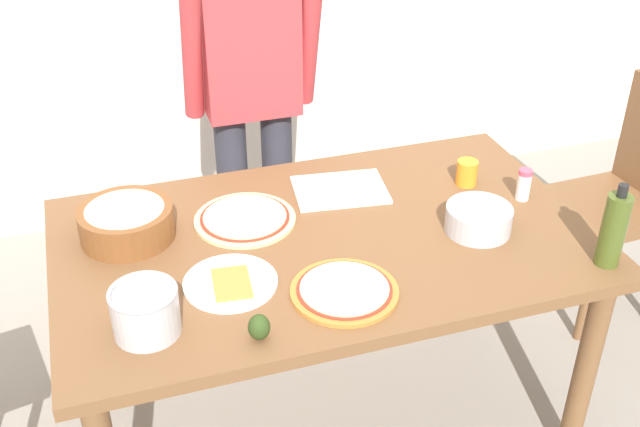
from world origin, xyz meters
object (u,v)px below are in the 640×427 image
(pizza_raw_on_board, at_px, (245,219))
(cup_orange, at_px, (467,173))
(popcorn_bowl, at_px, (126,220))
(avocado, at_px, (259,327))
(olive_oil_bottle, at_px, (613,230))
(steel_pot, at_px, (145,311))
(mixing_bowl_steel, at_px, (478,219))
(person_cook, at_px, (251,88))
(pizza_cooked_on_tray, at_px, (344,291))
(dining_table, at_px, (325,261))
(cutting_board_white, at_px, (340,190))
(salt_shaker, at_px, (524,185))
(chair_wooden_right, at_px, (627,189))
(plate_with_slice, at_px, (231,283))

(pizza_raw_on_board, xyz_separation_m, cup_orange, (0.76, -0.00, 0.03))
(popcorn_bowl, bearing_deg, avocado, -65.07)
(olive_oil_bottle, xyz_separation_m, steel_pot, (-1.28, 0.10, -0.05))
(mixing_bowl_steel, bearing_deg, person_cook, 119.16)
(pizza_cooked_on_tray, relative_size, steel_pot, 1.70)
(dining_table, xyz_separation_m, popcorn_bowl, (-0.56, 0.18, 0.15))
(pizza_cooked_on_tray, height_order, steel_pot, steel_pot)
(olive_oil_bottle, bearing_deg, cutting_board_white, 133.62)
(pizza_raw_on_board, height_order, cup_orange, cup_orange)
(salt_shaker, bearing_deg, dining_table, -179.12)
(chair_wooden_right, distance_m, olive_oil_bottle, 0.94)
(mixing_bowl_steel, bearing_deg, steel_pot, -170.92)
(steel_pot, distance_m, cup_orange, 1.19)
(person_cook, relative_size, pizza_raw_on_board, 5.16)
(person_cook, bearing_deg, cup_orange, -45.85)
(chair_wooden_right, xyz_separation_m, cup_orange, (-0.77, -0.11, 0.26))
(plate_with_slice, bearing_deg, chair_wooden_right, 14.11)
(person_cook, height_order, popcorn_bowl, person_cook)
(avocado, bearing_deg, chair_wooden_right, 21.79)
(pizza_raw_on_board, height_order, olive_oil_bottle, olive_oil_bottle)
(dining_table, height_order, pizza_cooked_on_tray, pizza_cooked_on_tray)
(olive_oil_bottle, distance_m, avocado, 1.02)
(mixing_bowl_steel, distance_m, salt_shaker, 0.26)
(popcorn_bowl, distance_m, salt_shaker, 1.25)
(popcorn_bowl, bearing_deg, cup_orange, -1.15)
(pizza_cooked_on_tray, height_order, cutting_board_white, pizza_cooked_on_tray)
(steel_pot, bearing_deg, dining_table, 26.05)
(cup_orange, relative_size, cutting_board_white, 0.28)
(plate_with_slice, relative_size, cutting_board_white, 0.87)
(dining_table, bearing_deg, pizza_cooked_on_tray, -97.82)
(olive_oil_bottle, bearing_deg, steel_pot, 175.36)
(pizza_raw_on_board, xyz_separation_m, salt_shaker, (0.89, -0.15, 0.04))
(person_cook, height_order, steel_pot, person_cook)
(pizza_raw_on_board, xyz_separation_m, mixing_bowl_steel, (0.66, -0.27, 0.03))
(mixing_bowl_steel, bearing_deg, chair_wooden_right, 23.27)
(popcorn_bowl, bearing_deg, salt_shaker, -7.68)
(person_cook, height_order, cup_orange, person_cook)
(person_cook, xyz_separation_m, cup_orange, (0.58, -0.60, -0.14))
(dining_table, bearing_deg, chair_wooden_right, 11.23)
(olive_oil_bottle, bearing_deg, plate_with_slice, 167.65)
(cutting_board_white, bearing_deg, avocado, -124.61)
(person_cook, distance_m, mixing_bowl_steel, 1.01)
(chair_wooden_right, bearing_deg, mixing_bowl_steel, -156.73)
(dining_table, xyz_separation_m, plate_with_slice, (-0.32, -0.15, 0.10))
(popcorn_bowl, xyz_separation_m, cutting_board_white, (0.69, 0.06, -0.06))
(person_cook, distance_m, pizza_cooked_on_tray, 1.05)
(pizza_cooked_on_tray, distance_m, avocado, 0.28)
(plate_with_slice, distance_m, steel_pot, 0.28)
(person_cook, xyz_separation_m, popcorn_bowl, (-0.53, -0.58, -0.12))
(cup_orange, bearing_deg, person_cook, 134.15)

